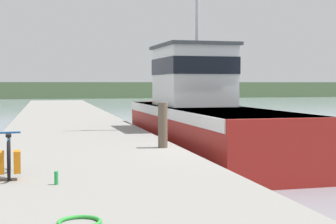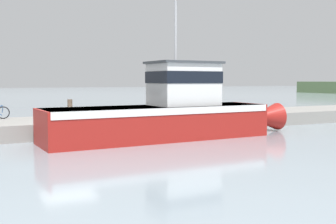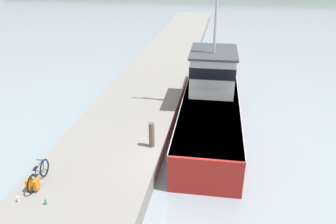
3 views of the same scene
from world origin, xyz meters
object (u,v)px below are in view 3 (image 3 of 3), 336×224
water_bottle_by_bike (18,199)px  mooring_post (152,135)px  fishing_boat_main (211,99)px  bicycle_touring (37,178)px  water_bottle_on_curb (45,202)px

water_bottle_by_bike → mooring_post: bearing=49.3°
fishing_boat_main → water_bottle_by_bike: bearing=-125.9°
bicycle_touring → mooring_post: 5.10m
fishing_boat_main → mooring_post: (-2.42, -4.67, 0.03)m
mooring_post → water_bottle_on_curb: size_ratio=5.33×
fishing_boat_main → water_bottle_on_curb: size_ratio=62.59×
water_bottle_by_bike → water_bottle_on_curb: water_bottle_by_bike is taller
water_bottle_on_curb → water_bottle_by_bike: bearing=-177.6°
fishing_boat_main → mooring_post: bearing=-118.8°
fishing_boat_main → mooring_post: size_ratio=11.73×
water_bottle_by_bike → fishing_boat_main: bearing=55.6°
fishing_boat_main → water_bottle_by_bike: (-6.29, -9.17, -0.45)m
fishing_boat_main → water_bottle_on_curb: (-5.27, -9.13, -0.46)m
bicycle_touring → water_bottle_by_bike: 1.03m
water_bottle_by_bike → bicycle_touring: bearing=78.7°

